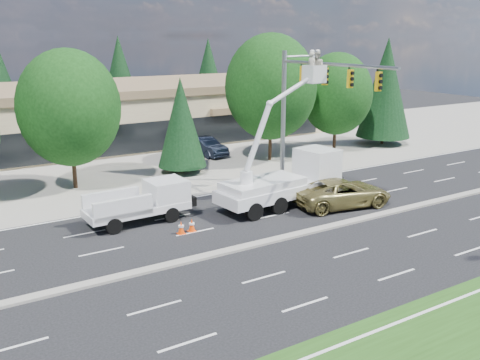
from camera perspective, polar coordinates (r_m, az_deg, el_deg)
ground at (r=25.60m, az=-1.50°, el=-7.73°), size 140.00×140.00×0.00m
concrete_apron at (r=43.25m, az=-15.02°, el=1.32°), size 140.00×22.00×0.01m
road_median at (r=25.58m, az=-1.50°, el=-7.61°), size 120.00×0.55×0.12m
strip_mall at (r=52.23m, az=-18.50°, el=6.53°), size 50.40×15.40×5.50m
tree_front_d at (r=36.76m, az=-17.76°, el=7.33°), size 6.66×6.66×9.24m
tree_front_e at (r=39.68m, az=-6.29°, el=6.14°), size 3.60×3.60×7.09m
tree_front_f at (r=43.43m, az=3.32°, el=9.88°), size 7.37×7.37×10.23m
tree_front_g at (r=47.87m, az=10.26°, el=9.03°), size 6.22×6.22×8.63m
tree_front_h at (r=52.04m, az=15.27°, el=9.47°), size 5.00×5.00×9.85m
tree_back_c at (r=66.27m, az=-12.70°, el=10.82°), size 5.08×5.08×10.02m
tree_back_d at (r=71.15m, az=-3.38°, el=11.28°), size 4.92×4.92×9.69m
signal_mast at (r=35.31m, az=6.82°, el=8.71°), size 2.76×10.16×9.00m
utility_pickup at (r=29.92m, az=-10.17°, el=-2.72°), size 5.71×2.37×2.17m
bucket_truck at (r=32.43m, az=5.39°, el=0.86°), size 8.38×3.29×9.16m
traffic_cone_b at (r=27.93m, az=-6.29°, el=-5.07°), size 0.40×0.40×0.70m
traffic_cone_c at (r=28.24m, az=-5.17°, el=-4.81°), size 0.40×0.40×0.70m
minivan at (r=32.66m, az=10.86°, el=-1.34°), size 6.40×3.80×1.67m
parked_car_east at (r=45.96m, az=-3.73°, el=3.60°), size 2.32×4.92×1.56m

